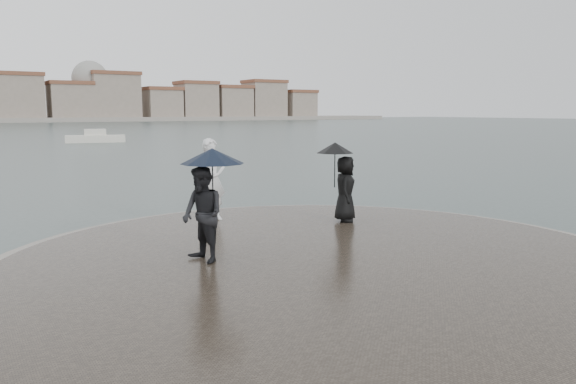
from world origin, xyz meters
TOP-DOWN VIEW (x-y plane):
  - ground at (0.00, 0.00)m, footprint 400.00×400.00m
  - kerb_ring at (0.00, 3.50)m, footprint 12.50×12.50m
  - quay_tip at (0.00, 3.50)m, footprint 11.90×11.90m
  - statue at (-0.25, 8.05)m, footprint 0.77×0.54m
  - visitor_left at (-1.90, 4.53)m, footprint 1.23×1.16m
  - visitor_right at (2.42, 6.21)m, footprint 1.15×1.02m
  - boats at (-1.22, 52.21)m, footprint 20.52×5.51m

SIDE VIEW (x-z plane):
  - ground at x=0.00m, z-range 0.00..0.00m
  - kerb_ring at x=0.00m, z-range 0.00..0.32m
  - quay_tip at x=0.00m, z-range 0.00..0.36m
  - boats at x=-1.22m, z-range -0.37..1.13m
  - statue at x=-0.25m, z-range 0.36..2.40m
  - visitor_right at x=2.42m, z-range 0.45..2.40m
  - visitor_left at x=-1.90m, z-range 0.50..2.54m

